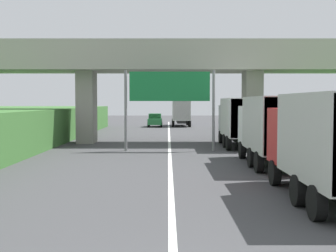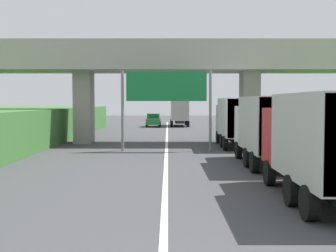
{
  "view_description": "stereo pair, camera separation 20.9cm",
  "coord_description": "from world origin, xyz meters",
  "px_view_note": "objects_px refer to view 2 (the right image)",
  "views": [
    {
      "loc": [
        -0.11,
        -6.17,
        3.16
      ],
      "look_at": [
        0.0,
        15.63,
        2.0
      ],
      "focal_mm": 47.61,
      "sensor_mm": 36.0,
      "label": 1
    },
    {
      "loc": [
        0.1,
        -6.17,
        3.16
      ],
      "look_at": [
        0.0,
        15.63,
        2.0
      ],
      "focal_mm": 47.61,
      "sensor_mm": 36.0,
      "label": 2
    }
  ],
  "objects_px": {
    "truck_silver": "(239,120)",
    "truck_red": "(323,141)",
    "construction_barrel_3": "(269,143)",
    "construction_barrel_2": "(289,152)",
    "car_green": "(155,120)",
    "construction_barrel_1": "(324,165)",
    "truck_white": "(269,127)",
    "construction_barrel_4": "(253,137)",
    "truck_blue": "(181,112)",
    "overhead_highway_sign": "(169,91)"
  },
  "relations": [
    {
      "from": "truck_silver",
      "to": "truck_red",
      "type": "distance_m",
      "value": 17.46
    },
    {
      "from": "construction_barrel_3",
      "to": "construction_barrel_2",
      "type": "bearing_deg",
      "value": -90.38
    },
    {
      "from": "car_green",
      "to": "construction_barrel_1",
      "type": "height_order",
      "value": "car_green"
    },
    {
      "from": "truck_white",
      "to": "construction_barrel_4",
      "type": "bearing_deg",
      "value": 83.03
    },
    {
      "from": "truck_white",
      "to": "construction_barrel_3",
      "type": "bearing_deg",
      "value": 77.66
    },
    {
      "from": "construction_barrel_2",
      "to": "truck_blue",
      "type": "bearing_deg",
      "value": 98.01
    },
    {
      "from": "construction_barrel_1",
      "to": "construction_barrel_2",
      "type": "bearing_deg",
      "value": 91.84
    },
    {
      "from": "construction_barrel_3",
      "to": "construction_barrel_4",
      "type": "distance_m",
      "value": 5.06
    },
    {
      "from": "truck_silver",
      "to": "construction_barrel_2",
      "type": "bearing_deg",
      "value": -77.78
    },
    {
      "from": "truck_silver",
      "to": "car_green",
      "type": "relative_size",
      "value": 1.78
    },
    {
      "from": "truck_blue",
      "to": "construction_barrel_2",
      "type": "relative_size",
      "value": 8.11
    },
    {
      "from": "truck_silver",
      "to": "construction_barrel_2",
      "type": "relative_size",
      "value": 8.11
    },
    {
      "from": "truck_white",
      "to": "construction_barrel_2",
      "type": "bearing_deg",
      "value": 52.98
    },
    {
      "from": "truck_red",
      "to": "construction_barrel_3",
      "type": "bearing_deg",
      "value": 83.77
    },
    {
      "from": "car_green",
      "to": "construction_barrel_2",
      "type": "height_order",
      "value": "car_green"
    },
    {
      "from": "truck_silver",
      "to": "truck_blue",
      "type": "bearing_deg",
      "value": 96.88
    },
    {
      "from": "car_green",
      "to": "truck_silver",
      "type": "bearing_deg",
      "value": -75.41
    },
    {
      "from": "overhead_highway_sign",
      "to": "construction_barrel_1",
      "type": "height_order",
      "value": "overhead_highway_sign"
    },
    {
      "from": "overhead_highway_sign",
      "to": "construction_barrel_2",
      "type": "height_order",
      "value": "overhead_highway_sign"
    },
    {
      "from": "overhead_highway_sign",
      "to": "truck_blue",
      "type": "height_order",
      "value": "overhead_highway_sign"
    },
    {
      "from": "truck_blue",
      "to": "truck_silver",
      "type": "bearing_deg",
      "value": -83.12
    },
    {
      "from": "car_green",
      "to": "construction_barrel_1",
      "type": "xyz_separation_m",
      "value": [
        8.5,
        -38.32,
        -0.4
      ]
    },
    {
      "from": "construction_barrel_3",
      "to": "construction_barrel_4",
      "type": "height_order",
      "value": "same"
    },
    {
      "from": "car_green",
      "to": "construction_barrel_3",
      "type": "xyz_separation_m",
      "value": [
        8.37,
        -28.21,
        -0.4
      ]
    },
    {
      "from": "car_green",
      "to": "construction_barrel_2",
      "type": "distance_m",
      "value": 34.29
    },
    {
      "from": "overhead_highway_sign",
      "to": "truck_red",
      "type": "xyz_separation_m",
      "value": [
        4.93,
        -14.85,
        -1.93
      ]
    },
    {
      "from": "car_green",
      "to": "construction_barrel_4",
      "type": "bearing_deg",
      "value": -70.27
    },
    {
      "from": "construction_barrel_1",
      "to": "construction_barrel_4",
      "type": "relative_size",
      "value": 1.0
    },
    {
      "from": "truck_white",
      "to": "construction_barrel_2",
      "type": "height_order",
      "value": "truck_white"
    },
    {
      "from": "construction_barrel_1",
      "to": "construction_barrel_2",
      "type": "height_order",
      "value": "same"
    },
    {
      "from": "truck_red",
      "to": "truck_white",
      "type": "bearing_deg",
      "value": 89.22
    },
    {
      "from": "truck_silver",
      "to": "construction_barrel_1",
      "type": "xyz_separation_m",
      "value": [
        1.75,
        -12.41,
        -1.47
      ]
    },
    {
      "from": "truck_silver",
      "to": "construction_barrel_4",
      "type": "xyz_separation_m",
      "value": [
        1.56,
        2.76,
        -1.47
      ]
    },
    {
      "from": "overhead_highway_sign",
      "to": "truck_silver",
      "type": "distance_m",
      "value": 5.93
    },
    {
      "from": "truck_blue",
      "to": "construction_barrel_1",
      "type": "distance_m",
      "value": 40.45
    },
    {
      "from": "truck_blue",
      "to": "truck_white",
      "type": "distance_m",
      "value": 37.21
    },
    {
      "from": "truck_white",
      "to": "construction_barrel_4",
      "type": "xyz_separation_m",
      "value": [
        1.48,
        12.12,
        -1.47
      ]
    },
    {
      "from": "overhead_highway_sign",
      "to": "construction_barrel_4",
      "type": "xyz_separation_m",
      "value": [
        6.52,
        5.37,
        -3.4
      ]
    },
    {
      "from": "truck_blue",
      "to": "truck_red",
      "type": "bearing_deg",
      "value": -85.8
    },
    {
      "from": "construction_barrel_2",
      "to": "truck_silver",
      "type": "bearing_deg",
      "value": 102.22
    },
    {
      "from": "truck_red",
      "to": "construction_barrel_3",
      "type": "relative_size",
      "value": 8.11
    },
    {
      "from": "car_green",
      "to": "construction_barrel_3",
      "type": "distance_m",
      "value": 29.42
    },
    {
      "from": "car_green",
      "to": "construction_barrel_4",
      "type": "height_order",
      "value": "car_green"
    },
    {
      "from": "truck_silver",
      "to": "car_green",
      "type": "height_order",
      "value": "truck_silver"
    },
    {
      "from": "truck_white",
      "to": "construction_barrel_1",
      "type": "distance_m",
      "value": 3.78
    },
    {
      "from": "construction_barrel_2",
      "to": "construction_barrel_3",
      "type": "xyz_separation_m",
      "value": [
        0.03,
        5.06,
        0.0
      ]
    },
    {
      "from": "car_green",
      "to": "construction_barrel_1",
      "type": "distance_m",
      "value": 39.25
    },
    {
      "from": "truck_red",
      "to": "construction_barrel_1",
      "type": "xyz_separation_m",
      "value": [
        1.78,
        5.05,
        -1.47
      ]
    },
    {
      "from": "car_green",
      "to": "truck_blue",
      "type": "bearing_deg",
      "value": 27.71
    },
    {
      "from": "construction_barrel_2",
      "to": "construction_barrel_4",
      "type": "xyz_separation_m",
      "value": [
        -0.03,
        10.11,
        0.0
      ]
    }
  ]
}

